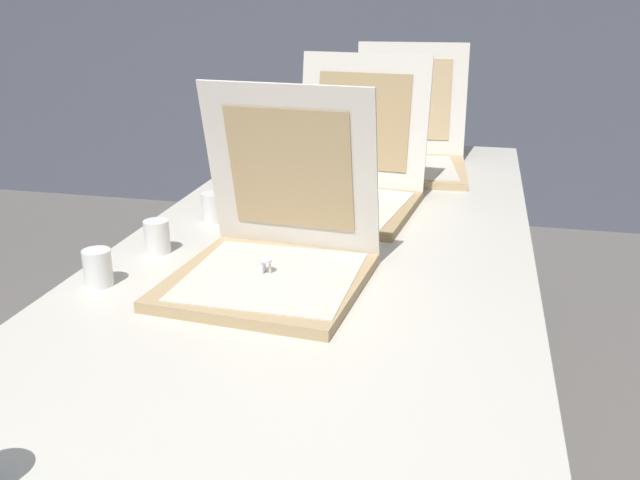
% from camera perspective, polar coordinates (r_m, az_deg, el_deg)
% --- Properties ---
extents(table, '(0.93, 2.21, 0.72)m').
position_cam_1_polar(table, '(1.64, 0.61, -1.42)').
color(table, silver).
rests_on(table, ground).
extents(pizza_box_front, '(0.40, 0.40, 0.38)m').
position_cam_1_polar(pizza_box_front, '(1.38, -3.91, -1.20)').
color(pizza_box_front, tan).
rests_on(pizza_box_front, table).
extents(pizza_box_middle, '(0.41, 0.46, 0.38)m').
position_cam_1_polar(pizza_box_middle, '(1.85, 2.08, 4.37)').
color(pizza_box_middle, tan).
rests_on(pizza_box_middle, table).
extents(pizza_box_back, '(0.40, 0.47, 0.38)m').
position_cam_1_polar(pizza_box_back, '(2.26, 7.16, 7.12)').
color(pizza_box_back, tan).
rests_on(pizza_box_back, table).
extents(cup_white_near_center, '(0.06, 0.06, 0.07)m').
position_cam_1_polar(cup_white_near_center, '(1.58, -13.21, 0.28)').
color(cup_white_near_center, white).
rests_on(cup_white_near_center, table).
extents(cup_white_mid, '(0.06, 0.06, 0.07)m').
position_cam_1_polar(cup_white_mid, '(1.76, -8.77, 2.65)').
color(cup_white_mid, white).
rests_on(cup_white_mid, table).
extents(cup_white_near_left, '(0.06, 0.06, 0.07)m').
position_cam_1_polar(cup_white_near_left, '(1.43, -17.74, -2.17)').
color(cup_white_near_left, white).
rests_on(cup_white_near_left, table).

